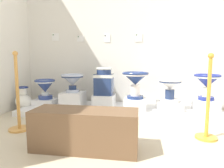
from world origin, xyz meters
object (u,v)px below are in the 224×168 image
(plinth_block_slender_white, at_px, (135,104))
(stanchion_post_near_left, at_px, (18,108))
(antique_toilet_pale_glazed, at_px, (45,86))
(info_placard_fourth, at_px, (139,37))
(plinth_block_pale_glazed, at_px, (46,101))
(info_placard_third, at_px, (107,38))
(antique_toilet_slender_white, at_px, (135,80))
(museum_bench, at_px, (85,130))
(decorative_vase_spare, at_px, (24,100))
(plinth_block_tall_cobalt, at_px, (73,99))
(antique_toilet_rightmost, at_px, (104,81))
(plinth_block_leftmost, at_px, (169,106))
(plinth_block_rightmost, at_px, (104,100))
(info_placard_first, at_px, (55,37))
(antique_toilet_squat_floral, at_px, (207,82))
(stanchion_post_near_right, at_px, (207,113))
(plinth_block_squat_floral, at_px, (206,105))
(info_placard_second, at_px, (81,38))
(antique_toilet_leftmost, at_px, (170,86))
(antique_toilet_tall_cobalt, at_px, (72,80))

(plinth_block_slender_white, bearing_deg, stanchion_post_near_left, -146.38)
(antique_toilet_pale_glazed, height_order, info_placard_fourth, info_placard_fourth)
(plinth_block_pale_glazed, relative_size, info_placard_third, 2.53)
(antique_toilet_slender_white, relative_size, museum_bench, 0.41)
(antique_toilet_pale_glazed, distance_m, decorative_vase_spare, 0.43)
(plinth_block_tall_cobalt, relative_size, antique_toilet_rightmost, 0.82)
(antique_toilet_pale_glazed, height_order, plinth_block_leftmost, antique_toilet_pale_glazed)
(plinth_block_rightmost, bearing_deg, plinth_block_leftmost, -4.85)
(info_placard_first, xyz_separation_m, info_placard_third, (1.03, -0.00, -0.04))
(plinth_block_rightmost, bearing_deg, antique_toilet_slender_white, -14.75)
(antique_toilet_squat_floral, bearing_deg, plinth_block_leftmost, -174.39)
(antique_toilet_pale_glazed, height_order, info_placard_first, info_placard_first)
(antique_toilet_rightmost, relative_size, stanchion_post_near_right, 0.48)
(plinth_block_slender_white, distance_m, plinth_block_squat_floral, 1.12)
(plinth_block_squat_floral, bearing_deg, antique_toilet_slender_white, -174.58)
(plinth_block_squat_floral, bearing_deg, plinth_block_leftmost, -174.39)
(antique_toilet_rightmost, height_order, info_placard_fourth, info_placard_fourth)
(info_placard_second, bearing_deg, decorative_vase_spare, -146.36)
(antique_toilet_slender_white, xyz_separation_m, antique_toilet_leftmost, (0.55, 0.05, -0.11))
(antique_toilet_tall_cobalt, bearing_deg, plinth_block_pale_glazed, 175.50)
(antique_toilet_rightmost, relative_size, museum_bench, 0.45)
(antique_toilet_leftmost, relative_size, antique_toilet_squat_floral, 0.90)
(antique_toilet_squat_floral, height_order, info_placard_second, info_placard_second)
(antique_toilet_squat_floral, distance_m, museum_bench, 2.14)
(antique_toilet_squat_floral, bearing_deg, antique_toilet_rightmost, 178.74)
(antique_toilet_tall_cobalt, xyz_separation_m, plinth_block_rightmost, (0.54, 0.06, -0.35))
(plinth_block_tall_cobalt, distance_m, decorative_vase_spare, 0.87)
(info_placard_first, xyz_separation_m, info_placard_second, (0.51, -0.00, -0.04))
(plinth_block_squat_floral, relative_size, stanchion_post_near_left, 0.36)
(plinth_block_leftmost, relative_size, info_placard_second, 2.83)
(plinth_block_leftmost, xyz_separation_m, decorative_vase_spare, (-2.49, -0.09, 0.03))
(antique_toilet_squat_floral, bearing_deg, plinth_block_rightmost, 178.74)
(antique_toilet_pale_glazed, relative_size, plinth_block_squat_floral, 0.99)
(plinth_block_slender_white, height_order, stanchion_post_near_right, stanchion_post_near_right)
(plinth_block_pale_glazed, xyz_separation_m, plinth_block_rightmost, (1.07, 0.02, 0.05))
(antique_toilet_tall_cobalt, xyz_separation_m, antique_toilet_squat_floral, (2.19, 0.03, 0.00))
(plinth_block_rightmost, relative_size, museum_bench, 0.37)
(antique_toilet_pale_glazed, height_order, info_placard_second, info_placard_second)
(plinth_block_leftmost, height_order, antique_toilet_leftmost, antique_toilet_leftmost)
(antique_toilet_squat_floral, xyz_separation_m, info_placard_fourth, (-1.08, 0.44, 0.75))
(stanchion_post_near_left, bearing_deg, stanchion_post_near_right, 1.89)
(plinth_block_rightmost, relative_size, plinth_block_squat_floral, 1.05)
(plinth_block_rightmost, distance_m, info_placard_third, 1.17)
(stanchion_post_near_left, distance_m, stanchion_post_near_right, 2.25)
(antique_toilet_slender_white, xyz_separation_m, antique_toilet_squat_floral, (1.11, 0.11, -0.03))
(antique_toilet_slender_white, relative_size, info_placard_fourth, 2.82)
(antique_toilet_squat_floral, height_order, stanchion_post_near_left, stanchion_post_near_left)
(antique_toilet_rightmost, xyz_separation_m, antique_toilet_slender_white, (0.54, -0.14, 0.04))
(antique_toilet_rightmost, relative_size, plinth_block_leftmost, 1.20)
(stanchion_post_near_left, bearing_deg, museum_bench, -21.66)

